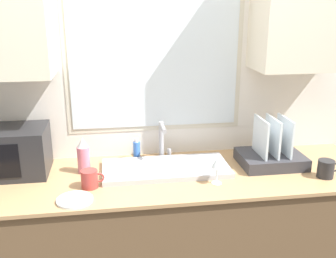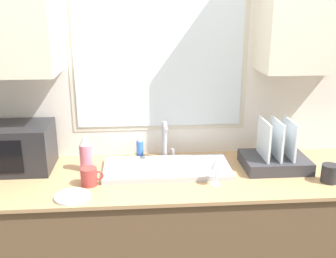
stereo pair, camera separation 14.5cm
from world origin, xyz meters
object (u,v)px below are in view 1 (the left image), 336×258
spray_bottle (83,156)px  mug_near_sink (90,179)px  wine_glass (217,164)px  microwave (2,152)px  dish_rack (271,155)px  faucet (162,138)px  soap_bottle (137,150)px

spray_bottle → mug_near_sink: spray_bottle is taller
spray_bottle → wine_glass: 0.75m
mug_near_sink → wine_glass: bearing=-4.5°
microwave → spray_bottle: (0.45, -0.05, -0.03)m
dish_rack → mug_near_sink: size_ratio=3.05×
wine_glass → mug_near_sink: bearing=175.5°
microwave → wine_glass: bearing=-14.6°
faucet → soap_bottle: (-0.16, 0.02, -0.08)m
microwave → dish_rack: 1.55m
microwave → wine_glass: microwave is taller
mug_near_sink → wine_glass: wine_glass is taller
wine_glass → soap_bottle: bearing=134.7°
faucet → dish_rack: bearing=-15.8°
microwave → dish_rack: (1.54, -0.10, -0.07)m
microwave → spray_bottle: bearing=-5.9°
faucet → soap_bottle: 0.18m
spray_bottle → wine_glass: bearing=-19.8°
dish_rack → soap_bottle: (-0.79, 0.20, -0.00)m
soap_bottle → dish_rack: bearing=-14.2°
faucet → microwave: bearing=-175.0°
soap_bottle → spray_bottle: bearing=-154.9°
faucet → wine_glass: (0.24, -0.38, -0.02)m
spray_bottle → soap_bottle: (0.31, 0.15, -0.04)m
dish_rack → wine_glass: bearing=-152.5°
microwave → dish_rack: size_ratio=1.35×
microwave → spray_bottle: 0.45m
dish_rack → soap_bottle: 0.81m
microwave → mug_near_sink: 0.55m
wine_glass → microwave: bearing=165.4°
faucet → dish_rack: dish_rack is taller
spray_bottle → wine_glass: (0.71, -0.26, 0.02)m
dish_rack → wine_glass: (-0.39, -0.20, 0.05)m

